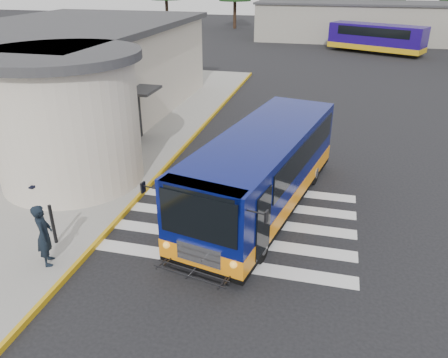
% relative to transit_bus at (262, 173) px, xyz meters
% --- Properties ---
extents(ground, '(140.00, 140.00, 0.00)m').
position_rel_transit_bus_xyz_m(ground, '(-0.30, -0.23, -1.29)').
color(ground, black).
rests_on(ground, ground).
extents(sidewalk, '(10.00, 34.00, 0.15)m').
position_rel_transit_bus_xyz_m(sidewalk, '(-9.30, 3.77, -1.22)').
color(sidewalk, gray).
rests_on(sidewalk, ground).
extents(curb_strip, '(0.12, 34.00, 0.16)m').
position_rel_transit_bus_xyz_m(curb_strip, '(-4.35, 3.77, -1.21)').
color(curb_strip, gold).
rests_on(curb_strip, ground).
extents(station_building, '(12.70, 18.70, 4.80)m').
position_rel_transit_bus_xyz_m(station_building, '(-11.14, 6.67, 1.28)').
color(station_building, beige).
rests_on(station_building, ground).
extents(crosswalk, '(8.00, 5.35, 0.01)m').
position_rel_transit_bus_xyz_m(crosswalk, '(-0.80, -1.03, -1.28)').
color(crosswalk, silver).
rests_on(crosswalk, ground).
extents(depot_building, '(26.40, 8.40, 4.20)m').
position_rel_transit_bus_xyz_m(depot_building, '(5.70, 41.77, 0.82)').
color(depot_building, gray).
rests_on(depot_building, ground).
extents(transit_bus, '(4.71, 9.84, 2.70)m').
position_rel_transit_bus_xyz_m(transit_bus, '(0.00, 0.00, 0.00)').
color(transit_bus, '#071059').
rests_on(transit_bus, ground).
extents(pedestrian_a, '(0.69, 0.78, 1.79)m').
position_rel_transit_bus_xyz_m(pedestrian_a, '(-5.07, -4.76, -0.25)').
color(pedestrian_a, black).
rests_on(pedestrian_a, sidewalk).
extents(pedestrian_b, '(0.74, 0.90, 1.67)m').
position_rel_transit_bus_xyz_m(pedestrian_b, '(-7.24, -2.06, -0.30)').
color(pedestrian_b, black).
rests_on(pedestrian_b, sidewalk).
extents(bollard, '(0.10, 0.10, 1.25)m').
position_rel_transit_bus_xyz_m(bollard, '(-5.47, -3.84, -0.52)').
color(bollard, black).
rests_on(bollard, sidewalk).
extents(far_bus_a, '(9.30, 6.09, 2.34)m').
position_rel_transit_bus_xyz_m(far_bus_a, '(5.61, 33.41, 0.23)').
color(far_bus_a, '#1A0862').
rests_on(far_bus_a, ground).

